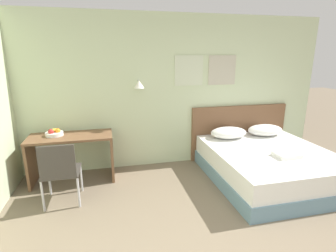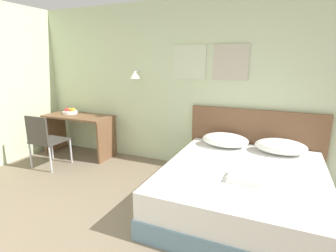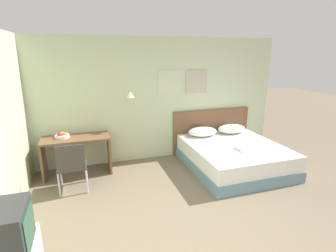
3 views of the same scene
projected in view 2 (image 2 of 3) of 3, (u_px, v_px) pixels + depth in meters
wall_back at (170, 85)px, 4.33m from camera, size 5.83×0.31×2.65m
bed at (242, 190)px, 3.07m from camera, size 1.81×2.02×0.51m
headboard at (254, 143)px, 3.93m from camera, size 1.93×0.06×1.03m
pillow_left at (225, 140)px, 3.79m from camera, size 0.66×0.44×0.19m
pillow_right at (281, 147)px, 3.50m from camera, size 0.66×0.44×0.19m
folded_towel_near_foot at (245, 178)px, 2.71m from camera, size 0.34×0.27×0.06m
desk at (79, 127)px, 4.84m from camera, size 1.27×0.57×0.75m
desk_chair at (44, 138)px, 4.22m from camera, size 0.48×0.48×0.89m
fruit_bowl at (70, 112)px, 4.91m from camera, size 0.26×0.26×0.12m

